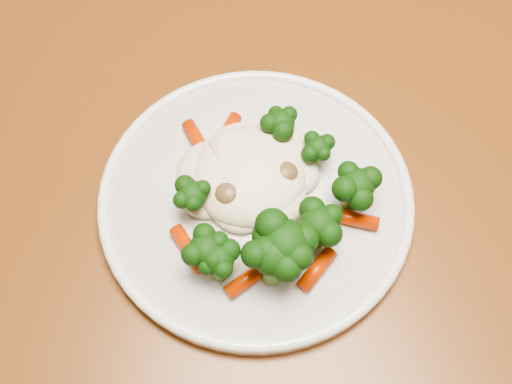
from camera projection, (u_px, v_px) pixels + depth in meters
The scene contains 3 objects.
dining_table at pixel (175, 241), 0.63m from camera, with size 1.27×0.86×0.75m.
plate at pixel (256, 200), 0.54m from camera, with size 0.26×0.26×0.01m, color white.
meal at pixel (266, 204), 0.51m from camera, with size 0.17×0.19×0.05m.
Camera 1 is at (-0.10, -0.10, 1.24)m, focal length 45.00 mm.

